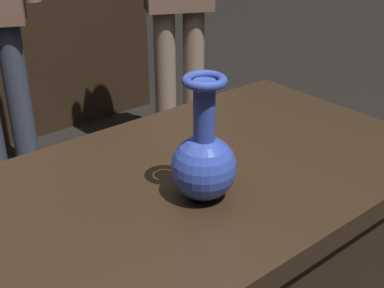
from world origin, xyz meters
The scene contains 1 object.
vase_centerpiece centered at (-0.01, -0.08, 0.88)m, with size 0.13×0.13×0.25m.
Camera 1 is at (-0.57, -0.73, 1.35)m, focal length 47.51 mm.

